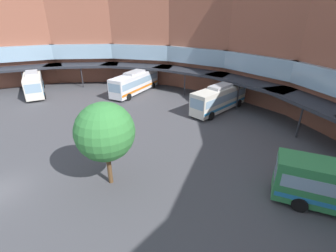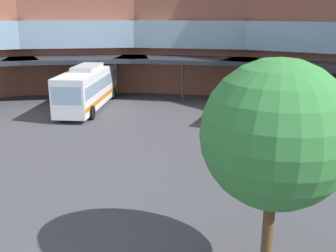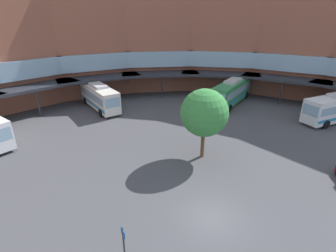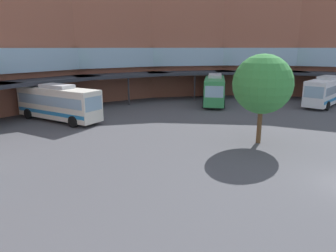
% 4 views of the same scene
% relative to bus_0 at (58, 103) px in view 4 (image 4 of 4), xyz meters
% --- Properties ---
extents(station_building, '(78.38, 38.55, 18.75)m').
position_rel_bus_0_xyz_m(station_building, '(1.25, -3.00, 7.02)').
color(station_building, '#93543F').
rests_on(station_building, ground).
extents(bus_0, '(3.70, 10.24, 3.75)m').
position_rel_bus_0_xyz_m(bus_0, '(0.00, 0.00, 0.00)').
color(bus_0, silver).
rests_on(bus_0, ground).
extents(bus_2, '(11.37, 7.92, 3.85)m').
position_rel_bus_0_xyz_m(bus_2, '(19.37, -7.06, 0.05)').
color(bus_2, '#338C4C').
rests_on(bus_2, ground).
extents(bus_4, '(11.09, 3.24, 3.79)m').
position_rel_bus_0_xyz_m(bus_4, '(26.95, -19.43, 0.02)').
color(bus_4, white).
rests_on(bus_4, ground).
extents(plaza_tree, '(4.55, 4.55, 6.94)m').
position_rel_bus_0_xyz_m(plaza_tree, '(5.49, -19.20, 2.76)').
color(plaza_tree, brown).
rests_on(plaza_tree, ground).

